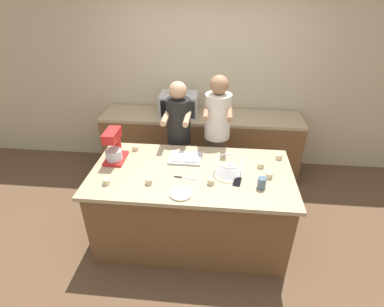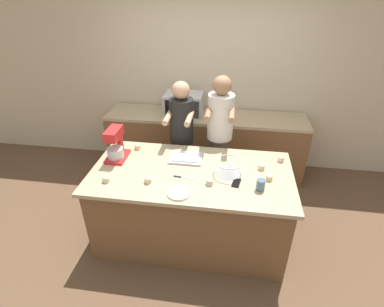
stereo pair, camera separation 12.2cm
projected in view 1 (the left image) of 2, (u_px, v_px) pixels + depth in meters
name	position (u px, v px, depth m)	size (l,w,h in m)	color
ground_plane	(192.00, 235.00, 3.47)	(16.00, 16.00, 0.00)	brown
back_wall	(203.00, 77.00, 4.27)	(10.00, 0.06, 2.70)	beige
island_counter	(192.00, 205.00, 3.24)	(2.03, 1.05, 0.89)	brown
back_counter	(201.00, 143.00, 4.43)	(2.80, 0.60, 0.91)	brown
person_left	(179.00, 140.00, 3.68)	(0.31, 0.48, 1.58)	#33384C
person_right	(217.00, 139.00, 3.62)	(0.32, 0.49, 1.66)	brown
stand_mixer	(114.00, 147.00, 3.13)	(0.20, 0.30, 0.35)	red
mixing_bowl	(229.00, 166.00, 2.96)	(0.28, 0.28, 0.14)	#BCBCC1
baking_tray	(185.00, 158.00, 3.21)	(0.35, 0.27, 0.04)	#BCBCC1
microwave_oven	(179.00, 104.00, 4.15)	(0.52, 0.38, 0.30)	#B7B7BC
cell_phone	(237.00, 182.00, 2.86)	(0.10, 0.15, 0.01)	black
drinking_glass	(262.00, 183.00, 2.76)	(0.08, 0.08, 0.11)	slate
small_plate	(181.00, 194.00, 2.70)	(0.21, 0.21, 0.02)	beige
knife	(184.00, 178.00, 2.92)	(0.22, 0.04, 0.01)	#BCBCC1
cupcake_0	(279.00, 156.00, 3.21)	(0.07, 0.07, 0.07)	beige
cupcake_1	(149.00, 181.00, 2.82)	(0.07, 0.07, 0.07)	beige
cupcake_2	(269.00, 175.00, 2.91)	(0.07, 0.07, 0.07)	beige
cupcake_3	(261.00, 165.00, 3.07)	(0.07, 0.07, 0.07)	beige
cupcake_4	(136.00, 148.00, 3.37)	(0.07, 0.07, 0.07)	beige
cupcake_5	(106.00, 181.00, 2.82)	(0.07, 0.07, 0.07)	beige
cupcake_6	(211.00, 181.00, 2.82)	(0.07, 0.07, 0.07)	beige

